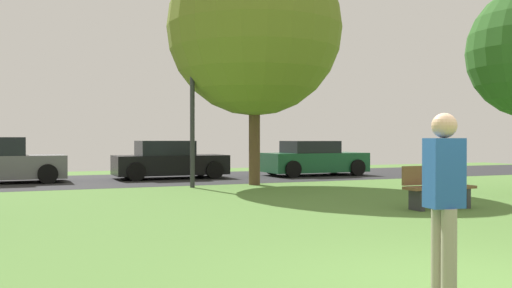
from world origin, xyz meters
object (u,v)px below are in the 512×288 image
at_px(oak_tree_left, 254,29).
at_px(parked_car_green, 314,159).
at_px(parked_car_black, 169,161).
at_px(park_bench, 438,187).
at_px(street_lamp_post, 192,112).
at_px(person_catcher, 444,196).

xyz_separation_m(oak_tree_left, parked_car_green, (3.89, 3.22, -4.30)).
bearing_deg(parked_car_black, oak_tree_left, -64.46).
distance_m(parked_car_green, park_bench, 10.67).
relative_size(oak_tree_left, street_lamp_post, 1.71).
relative_size(parked_car_black, street_lamp_post, 0.90).
height_order(parked_car_green, park_bench, parked_car_green).
bearing_deg(park_bench, person_catcher, 49.71).
height_order(person_catcher, parked_car_green, person_catcher).
xyz_separation_m(parked_car_black, park_bench, (3.01, -10.89, -0.17)).
xyz_separation_m(person_catcher, park_bench, (4.54, 5.35, -0.49)).
relative_size(parked_car_green, park_bench, 2.52).
bearing_deg(parked_car_green, street_lamp_post, -150.31).
xyz_separation_m(oak_tree_left, park_bench, (1.20, -7.10, -4.48)).
height_order(oak_tree_left, person_catcher, oak_tree_left).
height_order(parked_car_black, parked_car_green, parked_car_black).
xyz_separation_m(parked_car_black, parked_car_green, (5.70, -0.56, 0.00)).
xyz_separation_m(oak_tree_left, person_catcher, (-3.34, -12.46, -3.99)).
bearing_deg(street_lamp_post, parked_car_green, 29.69).
bearing_deg(oak_tree_left, park_bench, -80.41).
bearing_deg(park_bench, parked_car_green, -104.62).
bearing_deg(oak_tree_left, parked_car_black, 115.54).
bearing_deg(parked_car_green, oak_tree_left, -140.41).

